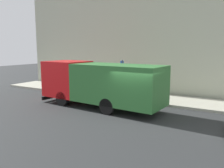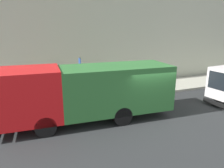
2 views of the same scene
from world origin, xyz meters
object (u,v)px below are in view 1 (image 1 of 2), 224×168
object	(u,v)px
pedestrian_walking	(81,82)
pedestrian_third	(52,75)
large_utility_truck	(99,82)
pedestrian_standing	(55,79)
street_sign_post	(122,76)

from	to	relation	value
pedestrian_walking	pedestrian_third	bearing A→B (deg)	109.36
large_utility_truck	pedestrian_standing	size ratio (longest dim) A/B	4.94
pedestrian_third	street_sign_post	bearing A→B (deg)	113.09
large_utility_truck	street_sign_post	bearing A→B (deg)	-0.88
pedestrian_walking	pedestrian_standing	size ratio (longest dim) A/B	0.97
pedestrian_standing	pedestrian_third	world-z (taller)	pedestrian_third
large_utility_truck	pedestrian_standing	distance (m)	7.02
large_utility_truck	pedestrian_walking	distance (m)	4.54
pedestrian_third	street_sign_post	distance (m)	9.13
pedestrian_third	street_sign_post	xyz separation A→B (m)	(-1.90, -8.90, 0.71)
large_utility_truck	pedestrian_standing	bearing A→B (deg)	70.89
large_utility_truck	pedestrian_walking	size ratio (longest dim) A/B	5.07
pedestrian_third	pedestrian_standing	bearing A→B (deg)	85.01
street_sign_post	pedestrian_third	bearing A→B (deg)	77.93
pedestrian_walking	street_sign_post	world-z (taller)	street_sign_post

